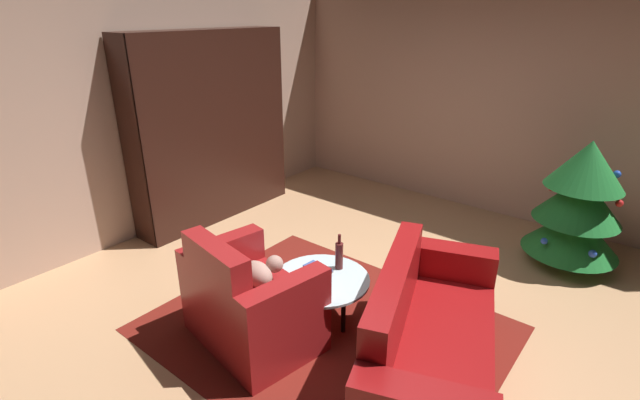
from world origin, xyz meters
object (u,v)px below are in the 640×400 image
(bottle_on_table, at_px, (339,255))
(decorated_tree, at_px, (579,203))
(book_stack_on_table, at_px, (318,271))
(coffee_table, at_px, (321,282))
(bookshelf_unit, at_px, (220,127))
(couch_red, at_px, (428,345))
(armchair_red, at_px, (250,304))

(bottle_on_table, xyz_separation_m, decorated_tree, (1.28, 2.00, 0.12))
(bottle_on_table, bearing_deg, book_stack_on_table, -113.41)
(coffee_table, height_order, decorated_tree, decorated_tree)
(bookshelf_unit, xyz_separation_m, bottle_on_table, (2.28, -0.78, -0.53))
(bookshelf_unit, distance_m, couch_red, 3.44)
(couch_red, bearing_deg, decorated_tree, 80.57)
(bookshelf_unit, xyz_separation_m, coffee_table, (2.27, -0.98, -0.68))
(book_stack_on_table, xyz_separation_m, bottle_on_table, (0.08, 0.17, 0.09))
(bottle_on_table, distance_m, decorated_tree, 2.38)
(armchair_red, xyz_separation_m, bottle_on_table, (0.29, 0.69, 0.20))
(book_stack_on_table, distance_m, decorated_tree, 2.57)
(coffee_table, bearing_deg, bottle_on_table, 85.74)
(couch_red, relative_size, bottle_on_table, 6.24)
(armchair_red, height_order, book_stack_on_table, armchair_red)
(armchair_red, bearing_deg, bookshelf_unit, 143.49)
(bottle_on_table, bearing_deg, coffee_table, -94.26)
(bookshelf_unit, bearing_deg, decorated_tree, 18.87)
(bookshelf_unit, relative_size, bottle_on_table, 7.10)
(decorated_tree, bearing_deg, armchair_red, -120.34)
(book_stack_on_table, bearing_deg, coffee_table, -26.12)
(couch_red, height_order, bottle_on_table, couch_red)
(book_stack_on_table, height_order, bottle_on_table, bottle_on_table)
(armchair_red, bearing_deg, bottle_on_table, 67.05)
(bottle_on_table, height_order, decorated_tree, decorated_tree)
(couch_red, xyz_separation_m, bottle_on_table, (-0.91, 0.25, 0.23))
(armchair_red, distance_m, coffee_table, 0.57)
(coffee_table, xyz_separation_m, bottle_on_table, (0.02, 0.20, 0.15))
(coffee_table, height_order, book_stack_on_table, book_stack_on_table)
(armchair_red, relative_size, coffee_table, 1.42)
(coffee_table, xyz_separation_m, book_stack_on_table, (-0.06, 0.03, 0.06))
(couch_red, bearing_deg, bottle_on_table, 164.39)
(bottle_on_table, bearing_deg, armchair_red, -112.95)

